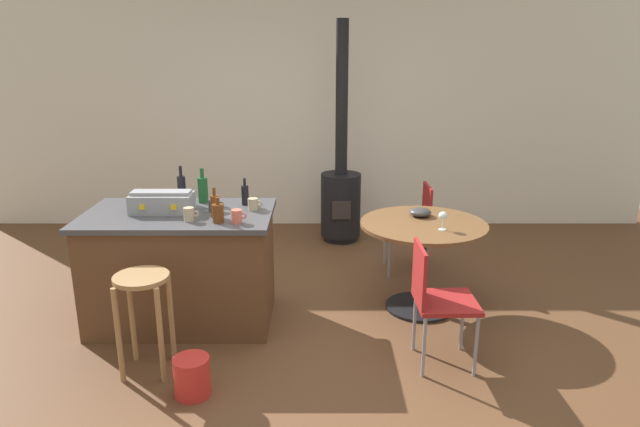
{
  "coord_description": "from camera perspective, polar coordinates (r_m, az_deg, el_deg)",
  "views": [
    {
      "loc": [
        0.1,
        -3.78,
        2.09
      ],
      "look_at": [
        0.12,
        0.39,
        0.85
      ],
      "focal_mm": 31.64,
      "sensor_mm": 36.0,
      "label": 1
    }
  ],
  "objects": [
    {
      "name": "wooden_stool",
      "position": [
        3.87,
        -17.61,
        -8.42
      ],
      "size": [
        0.36,
        0.36,
        0.68
      ],
      "color": "#A37A4C",
      "rests_on": "ground_plane"
    },
    {
      "name": "toolbox",
      "position": [
        4.4,
        -15.88,
        1.1
      ],
      "size": [
        0.46,
        0.23,
        0.16
      ],
      "color": "gray",
      "rests_on": "kitchen_island"
    },
    {
      "name": "kitchen_island",
      "position": [
        4.52,
        -13.95,
        -5.28
      ],
      "size": [
        1.42,
        0.85,
        0.89
      ],
      "color": "brown",
      "rests_on": "ground_plane"
    },
    {
      "name": "bottle_3",
      "position": [
        4.63,
        -13.99,
        2.45
      ],
      "size": [
        0.07,
        0.07,
        0.3
      ],
      "color": "black",
      "rests_on": "kitchen_island"
    },
    {
      "name": "bottle_1",
      "position": [
        4.06,
        -10.45,
        0.06
      ],
      "size": [
        0.08,
        0.08,
        0.18
      ],
      "color": "#603314",
      "rests_on": "kitchen_island"
    },
    {
      "name": "wood_stove",
      "position": [
        6.2,
        1.94,
        2.37
      ],
      "size": [
        0.44,
        0.45,
        2.36
      ],
      "color": "black",
      "rests_on": "ground_plane"
    },
    {
      "name": "folding_chair_near",
      "position": [
        5.4,
        9.27,
        -0.79
      ],
      "size": [
        0.41,
        0.4,
        0.85
      ],
      "color": "maroon",
      "rests_on": "ground_plane"
    },
    {
      "name": "plastic_bucket",
      "position": [
        3.72,
        -12.98,
        -15.78
      ],
      "size": [
        0.23,
        0.23,
        0.25
      ],
      "primitive_type": "cylinder",
      "color": "red",
      "rests_on": "ground_plane"
    },
    {
      "name": "cup_2",
      "position": [
        4.35,
        -10.84,
        0.82
      ],
      "size": [
        0.12,
        0.08,
        0.09
      ],
      "color": "#383838",
      "rests_on": "kitchen_island"
    },
    {
      "name": "bottle_4",
      "position": [
        4.19,
        -10.78,
        0.79
      ],
      "size": [
        0.06,
        0.06,
        0.22
      ],
      "color": "#603314",
      "rests_on": "kitchen_island"
    },
    {
      "name": "folding_chair_far",
      "position": [
        3.86,
        11.48,
        -8.12
      ],
      "size": [
        0.41,
        0.41,
        0.85
      ],
      "color": "maroon",
      "rests_on": "ground_plane"
    },
    {
      "name": "cup_0",
      "position": [
        4.13,
        -13.27,
        -0.1
      ],
      "size": [
        0.11,
        0.07,
        0.1
      ],
      "color": "tan",
      "rests_on": "kitchen_island"
    },
    {
      "name": "ground_plane",
      "position": [
        4.32,
        -1.57,
        -12.35
      ],
      "size": [
        8.8,
        8.8,
        0.0
      ],
      "primitive_type": "plane",
      "color": "brown"
    },
    {
      "name": "serving_bowl",
      "position": [
        4.71,
        9.94,
        0.15
      ],
      "size": [
        0.18,
        0.18,
        0.07
      ],
      "primitive_type": "ellipsoid",
      "color": "#383838",
      "rests_on": "dining_table"
    },
    {
      "name": "bottle_0",
      "position": [
        4.48,
        -7.77,
        1.9
      ],
      "size": [
        0.06,
        0.06,
        0.21
      ],
      "color": "black",
      "rests_on": "kitchen_island"
    },
    {
      "name": "cup_1",
      "position": [
        4.03,
        -8.58,
        -0.29
      ],
      "size": [
        0.11,
        0.07,
        0.1
      ],
      "color": "#DB6651",
      "rests_on": "kitchen_island"
    },
    {
      "name": "cup_3",
      "position": [
        4.33,
        -6.95,
        0.93
      ],
      "size": [
        0.11,
        0.08,
        0.09
      ],
      "color": "tan",
      "rests_on": "kitchen_island"
    },
    {
      "name": "bottle_2",
      "position": [
        4.6,
        -11.94,
        2.41
      ],
      "size": [
        0.08,
        0.08,
        0.28
      ],
      "color": "#194C23",
      "rests_on": "kitchen_island"
    },
    {
      "name": "back_wall",
      "position": [
        6.7,
        -1.09,
        10.2
      ],
      "size": [
        8.0,
        0.1,
        2.7
      ],
      "primitive_type": "cube",
      "color": "silver",
      "rests_on": "ground_plane"
    },
    {
      "name": "dining_table",
      "position": [
        4.6,
        10.15,
        -2.98
      ],
      "size": [
        1.01,
        1.01,
        0.74
      ],
      "color": "black",
      "rests_on": "ground_plane"
    },
    {
      "name": "cup_4",
      "position": [
        4.71,
        -17.58,
        1.47
      ],
      "size": [
        0.13,
        0.09,
        0.08
      ],
      "color": "#DB6651",
      "rests_on": "kitchen_island"
    },
    {
      "name": "wine_glass",
      "position": [
        4.37,
        12.17,
        -0.28
      ],
      "size": [
        0.07,
        0.07,
        0.14
      ],
      "color": "silver",
      "rests_on": "dining_table"
    }
  ]
}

